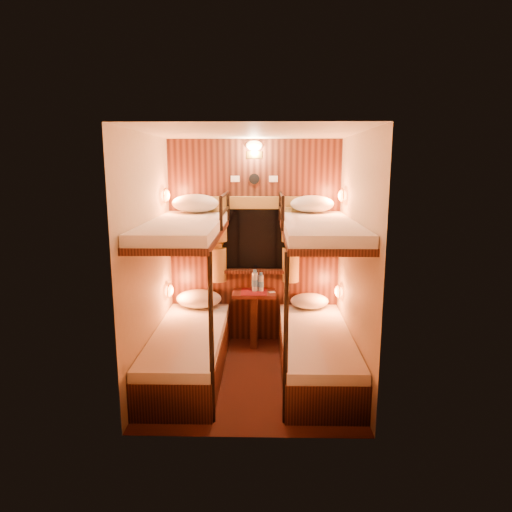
{
  "coord_description": "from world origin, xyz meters",
  "views": [
    {
      "loc": [
        0.14,
        -4.29,
        2.11
      ],
      "look_at": [
        0.04,
        0.15,
        1.22
      ],
      "focal_mm": 32.0,
      "sensor_mm": 36.0,
      "label": 1
    }
  ],
  "objects_px": {
    "bunk_left": "(188,321)",
    "bunk_right": "(317,322)",
    "table": "(254,311)",
    "bottle_left": "(255,282)",
    "bottle_right": "(261,283)"
  },
  "relations": [
    {
      "from": "table",
      "to": "bottle_right",
      "type": "height_order",
      "value": "bottle_right"
    },
    {
      "from": "bunk_left",
      "to": "table",
      "type": "height_order",
      "value": "bunk_left"
    },
    {
      "from": "bunk_right",
      "to": "table",
      "type": "relative_size",
      "value": 2.9
    },
    {
      "from": "bottle_left",
      "to": "bottle_right",
      "type": "height_order",
      "value": "bottle_left"
    },
    {
      "from": "bunk_left",
      "to": "bunk_right",
      "type": "xyz_separation_m",
      "value": [
        1.3,
        0.0,
        0.0
      ]
    },
    {
      "from": "bunk_right",
      "to": "bottle_right",
      "type": "relative_size",
      "value": 8.4
    },
    {
      "from": "bunk_left",
      "to": "bunk_right",
      "type": "relative_size",
      "value": 1.0
    },
    {
      "from": "bunk_right",
      "to": "table",
      "type": "xyz_separation_m",
      "value": [
        -0.65,
        0.78,
        -0.14
      ]
    },
    {
      "from": "bunk_left",
      "to": "bottle_right",
      "type": "xyz_separation_m",
      "value": [
        0.73,
        0.81,
        0.19
      ]
    },
    {
      "from": "bottle_right",
      "to": "table",
      "type": "bearing_deg",
      "value": -159.91
    },
    {
      "from": "bunk_left",
      "to": "table",
      "type": "distance_m",
      "value": 1.02
    },
    {
      "from": "table",
      "to": "bottle_right",
      "type": "xyz_separation_m",
      "value": [
        0.08,
        0.03,
        0.33
      ]
    },
    {
      "from": "bunk_left",
      "to": "table",
      "type": "xyz_separation_m",
      "value": [
        0.65,
        0.78,
        -0.14
      ]
    },
    {
      "from": "bunk_right",
      "to": "bottle_left",
      "type": "xyz_separation_m",
      "value": [
        -0.64,
        0.81,
        0.2
      ]
    },
    {
      "from": "bunk_left",
      "to": "bunk_right",
      "type": "height_order",
      "value": "same"
    }
  ]
}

